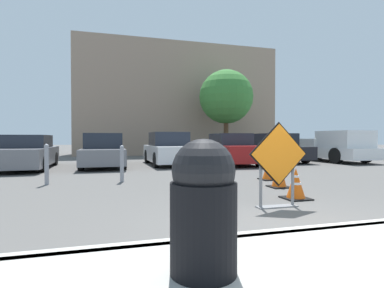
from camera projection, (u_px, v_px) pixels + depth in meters
The scene contains 17 objects.
ground_plane at pixel (166, 166), 13.31m from camera, with size 96.00×96.00×0.00m, color #565451.
curb_lip at pixel (315, 233), 3.68m from camera, with size 26.83×0.20×0.14m.
road_closed_sign at pixel (278, 161), 5.32m from camera, with size 1.14×0.20×1.53m.
traffic_cone_nearest at pixel (296, 184), 6.09m from camera, with size 0.50×0.50×0.63m.
traffic_cone_second at pixel (279, 172), 7.53m from camera, with size 0.49×0.49×0.78m.
traffic_cone_third at pixel (269, 169), 8.91m from camera, with size 0.50×0.50×0.64m.
parked_car_second at pixel (28, 153), 12.06m from camera, with size 1.83×4.59×1.37m.
parked_car_third at pixel (104, 151), 12.97m from camera, with size 1.83×4.26×1.45m.
parked_car_fourth at pixel (169, 150), 14.00m from camera, with size 1.93×4.20×1.52m.
parked_car_fifth at pixel (231, 150), 14.37m from camera, with size 1.99×4.66×1.47m.
parked_car_sixth at pixel (276, 149), 15.89m from camera, with size 1.87×4.21×1.49m.
pickup_truck at pixel (332, 148), 16.02m from camera, with size 2.15×5.58×1.61m.
trash_bin at pixel (203, 206), 2.43m from camera, with size 0.55×0.55×1.10m.
bollard_nearest at pixel (122, 163), 8.45m from camera, with size 0.12×0.12×1.04m.
bollard_second at pixel (47, 163), 7.93m from camera, with size 0.12×0.12×1.09m.
building_facade_backdrop at pixel (175, 102), 24.33m from camera, with size 15.27×5.00×8.40m.
street_tree_behind_lot at pixel (226, 97), 20.19m from camera, with size 3.63×3.63×5.85m.
Camera 1 is at (-2.44, -3.12, 1.24)m, focal length 28.00 mm.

